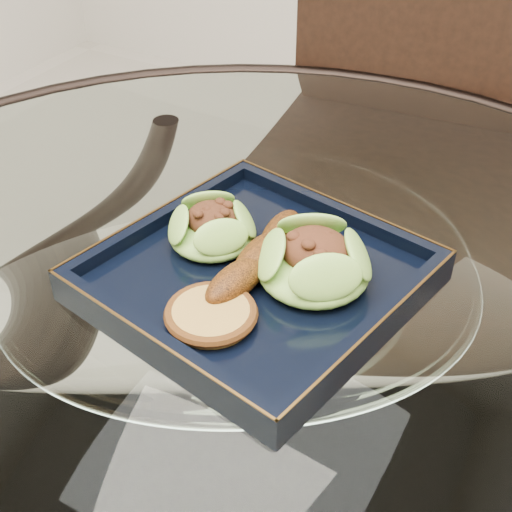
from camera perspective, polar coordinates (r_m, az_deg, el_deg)
The scene contains 7 objects.
dining_table at distance 0.79m, azimuth -1.21°, elevation -12.64°, with size 1.13×1.13×0.77m.
dining_chair at distance 1.13m, azimuth 10.64°, elevation 1.50°, with size 0.47×0.47×0.98m.
navy_plate at distance 0.68m, azimuth -0.00°, elevation -2.02°, with size 0.27×0.27×0.02m, color black.
lettuce_wrap_left at distance 0.70m, azimuth -3.54°, elevation 2.06°, with size 0.09×0.09×0.03m, color #5A992C.
lettuce_wrap_right at distance 0.65m, azimuth 4.65°, elevation -0.72°, with size 0.10×0.10×0.04m, color #5D992C.
roasted_plantain at distance 0.67m, azimuth 0.27°, elevation 0.01°, with size 0.15×0.03×0.03m, color #632E0A.
crumb_patty at distance 0.62m, azimuth -3.62°, elevation -4.75°, with size 0.07×0.07×0.01m, color #B5873C.
Camera 1 is at (0.26, -0.44, 1.20)m, focal length 50.00 mm.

